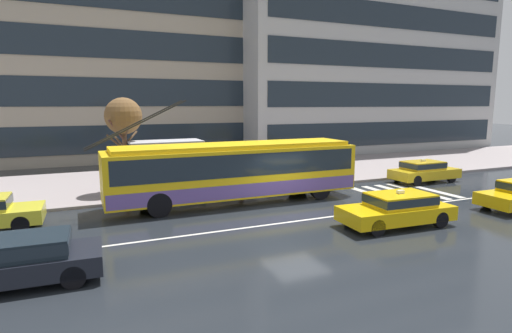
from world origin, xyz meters
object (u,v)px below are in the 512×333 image
object	(u,v)px
private_car_oncoming	(18,258)
bus_shelter	(165,153)
pedestrian_approaching_curb	(201,159)
pedestrian_at_shelter	(242,160)
taxi_ahead_of_bus	(424,170)
trolleybus	(236,170)
street_tree_bare	(123,118)
taxi_oncoming_near	(397,208)

from	to	relation	value
private_car_oncoming	bus_shelter	world-z (taller)	bus_shelter
bus_shelter	pedestrian_approaching_curb	distance (m)	1.95
pedestrian_at_shelter	taxi_ahead_of_bus	bearing A→B (deg)	-9.46
taxi_ahead_of_bus	pedestrian_at_shelter	world-z (taller)	pedestrian_at_shelter
pedestrian_approaching_curb	trolleybus	bearing A→B (deg)	-79.24
bus_shelter	pedestrian_at_shelter	distance (m)	4.10
street_tree_bare	bus_shelter	bearing A→B (deg)	-9.16
taxi_ahead_of_bus	private_car_oncoming	world-z (taller)	taxi_ahead_of_bus
private_car_oncoming	pedestrian_approaching_curb	bearing A→B (deg)	51.38
private_car_oncoming	pedestrian_at_shelter	distance (m)	12.65
taxi_ahead_of_bus	private_car_oncoming	bearing A→B (deg)	-162.89
trolleybus	taxi_ahead_of_bus	xyz separation A→B (m)	(12.23, 0.25, -0.86)
private_car_oncoming	street_tree_bare	bearing A→B (deg)	69.18
taxi_ahead_of_bus	trolleybus	bearing A→B (deg)	-178.84
trolleybus	street_tree_bare	bearing A→B (deg)	138.98
taxi_ahead_of_bus	pedestrian_approaching_curb	distance (m)	13.37
pedestrian_at_shelter	street_tree_bare	world-z (taller)	street_tree_bare
taxi_oncoming_near	pedestrian_at_shelter	bearing A→B (deg)	111.60
trolleybus	pedestrian_approaching_curb	xyz separation A→B (m)	(-0.68, 3.57, 0.13)
street_tree_bare	taxi_ahead_of_bus	bearing A→B (deg)	-12.52
taxi_ahead_of_bus	private_car_oncoming	xyz separation A→B (m)	(-20.64, -6.35, 0.00)
taxi_oncoming_near	street_tree_bare	world-z (taller)	street_tree_bare
pedestrian_at_shelter	pedestrian_approaching_curb	distance (m)	2.37
taxi_oncoming_near	bus_shelter	size ratio (longest dim) A/B	1.21
trolleybus	taxi_oncoming_near	size ratio (longest dim) A/B	2.79
taxi_ahead_of_bus	private_car_oncoming	size ratio (longest dim) A/B	0.98
taxi_oncoming_near	private_car_oncoming	xyz separation A→B (m)	(-12.81, -0.07, -0.00)
trolleybus	taxi_oncoming_near	xyz separation A→B (m)	(4.39, -6.04, -0.86)
bus_shelter	pedestrian_at_shelter	world-z (taller)	bus_shelter
trolleybus	private_car_oncoming	bearing A→B (deg)	-144.02
private_car_oncoming	bus_shelter	size ratio (longest dim) A/B	1.16
trolleybus	pedestrian_at_shelter	size ratio (longest dim) A/B	6.39
taxi_oncoming_near	private_car_oncoming	size ratio (longest dim) A/B	1.05
trolleybus	taxi_oncoming_near	bearing A→B (deg)	-53.98
taxi_ahead_of_bus	pedestrian_approaching_curb	world-z (taller)	pedestrian_approaching_curb
taxi_oncoming_near	taxi_ahead_of_bus	xyz separation A→B (m)	(7.84, 6.29, -0.00)
taxi_ahead_of_bus	pedestrian_at_shelter	xyz separation A→B (m)	(-11.06, 1.84, 1.00)
trolleybus	pedestrian_at_shelter	bearing A→B (deg)	60.65
pedestrian_approaching_curb	taxi_ahead_of_bus	bearing A→B (deg)	-14.45
private_car_oncoming	pedestrian_at_shelter	bearing A→B (deg)	40.53
pedestrian_approaching_curb	pedestrian_at_shelter	bearing A→B (deg)	-38.67
taxi_oncoming_near	trolleybus	bearing A→B (deg)	126.02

